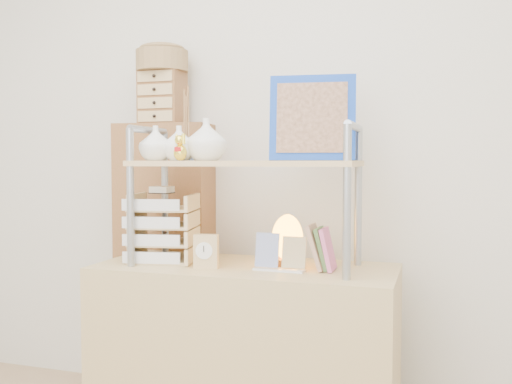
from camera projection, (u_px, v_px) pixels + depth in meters
desk at (245, 357)px, 2.31m from camera, size 1.20×0.50×0.75m
cabinet at (166, 262)px, 2.81m from camera, size 0.47×0.28×1.35m
hutch at (227, 154)px, 2.30m from camera, size 0.90×0.34×0.77m
letter_tray at (163, 231)px, 2.39m from camera, size 0.30×0.29×0.32m
salt_lamp at (287, 239)px, 2.30m from camera, size 0.13×0.13×0.21m
desk_clock at (206, 251)px, 2.23m from camera, size 0.10×0.06×0.13m
postcard_stand at (280, 260)px, 2.18m from camera, size 0.20×0.06×0.14m
drawer_chest at (162, 98)px, 2.75m from camera, size 0.20×0.16×0.25m
woven_basket at (162, 61)px, 2.74m from camera, size 0.25×0.25×0.10m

